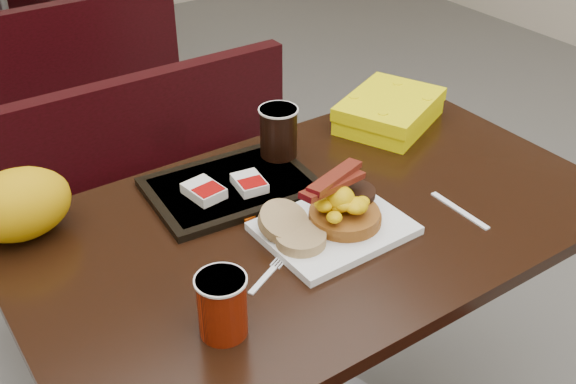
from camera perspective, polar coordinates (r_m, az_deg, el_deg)
table_near at (r=1.63m, az=2.13°, el=-12.81°), size 1.20×0.70×0.75m
bench_near_n at (r=2.11m, az=-9.15°, el=-1.56°), size 1.00×0.46×0.72m
table_far at (r=3.76m, az=-22.55°, el=12.51°), size 1.20×0.70×0.75m
bench_far_s at (r=3.12m, az=-19.17°, el=8.94°), size 1.00×0.46×0.72m
platter at (r=1.34m, az=3.81°, el=-3.02°), size 0.28×0.22×0.02m
pancake_stack at (r=1.34m, az=4.73°, el=-1.90°), size 0.17×0.17×0.03m
sausage_patty at (r=1.37m, az=5.50°, el=-0.05°), size 0.09×0.09×0.01m
scrambled_eggs at (r=1.31m, az=4.32°, el=-0.71°), size 0.11×0.10×0.05m
bacon_strips at (r=1.29m, az=3.75°, el=0.71°), size 0.18×0.11×0.01m
muffin_bottom at (r=1.28m, az=1.07°, el=-3.85°), size 0.11×0.11×0.02m
muffin_top at (r=1.30m, az=-0.39°, el=-2.45°), size 0.11×0.11×0.06m
coffee_cup_near at (r=1.10m, az=-5.45°, el=-9.35°), size 0.09×0.09×0.11m
fork at (r=1.23m, az=-2.10°, el=-7.29°), size 0.11×0.07×0.00m
knife at (r=1.44m, az=13.98°, el=-1.48°), size 0.01×0.15×0.00m
condiment_syrup at (r=1.38m, az=-3.28°, el=-1.99°), size 0.04×0.03×0.01m
condiment_ketchup at (r=1.43m, az=-0.48°, el=-0.57°), size 0.05×0.04×0.01m
tray at (r=1.47m, az=-4.70°, el=0.47°), size 0.36×0.27×0.02m
hashbrown_sleeve_left at (r=1.42m, az=-6.97°, el=0.10°), size 0.07×0.09×0.02m
hashbrown_sleeve_right at (r=1.44m, az=-3.21°, el=0.74°), size 0.07×0.08×0.02m
coffee_cup_far at (r=1.53m, az=-0.79°, el=4.98°), size 0.09×0.09×0.11m
clamshell at (r=1.73m, az=8.38°, el=6.65°), size 0.31×0.28×0.07m
paper_bag at (r=1.39m, az=-21.35°, el=-0.97°), size 0.21×0.16×0.14m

